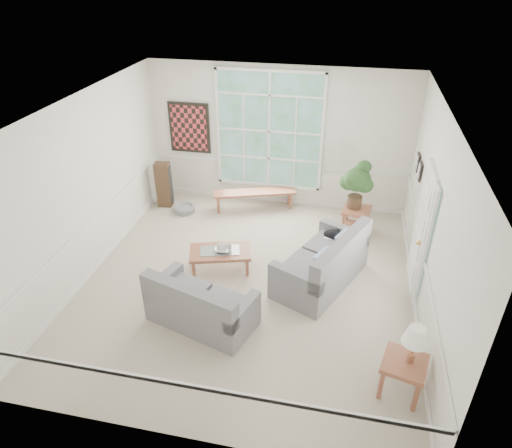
{
  "coord_description": "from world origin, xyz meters",
  "views": [
    {
      "loc": [
        1.41,
        -6.03,
        4.87
      ],
      "look_at": [
        0.1,
        0.2,
        1.05
      ],
      "focal_mm": 32.0,
      "sensor_mm": 36.0,
      "label": 1
    }
  ],
  "objects_px": {
    "side_table": "(402,377)",
    "coffee_table": "(221,260)",
    "loveseat_front": "(202,299)",
    "loveseat_right": "(321,257)",
    "end_table": "(356,220)"
  },
  "relations": [
    {
      "from": "loveseat_right",
      "to": "end_table",
      "type": "height_order",
      "value": "loveseat_right"
    },
    {
      "from": "side_table",
      "to": "coffee_table",
      "type": "bearing_deg",
      "value": 145.02
    },
    {
      "from": "coffee_table",
      "to": "end_table",
      "type": "height_order",
      "value": "end_table"
    },
    {
      "from": "loveseat_right",
      "to": "loveseat_front",
      "type": "height_order",
      "value": "loveseat_right"
    },
    {
      "from": "loveseat_right",
      "to": "coffee_table",
      "type": "height_order",
      "value": "loveseat_right"
    },
    {
      "from": "loveseat_front",
      "to": "end_table",
      "type": "xyz_separation_m",
      "value": [
        2.2,
        3.1,
        -0.16
      ]
    },
    {
      "from": "loveseat_front",
      "to": "coffee_table",
      "type": "relative_size",
      "value": 1.49
    },
    {
      "from": "loveseat_front",
      "to": "side_table",
      "type": "height_order",
      "value": "loveseat_front"
    },
    {
      "from": "side_table",
      "to": "end_table",
      "type": "bearing_deg",
      "value": 99.69
    },
    {
      "from": "coffee_table",
      "to": "end_table",
      "type": "relative_size",
      "value": 1.99
    },
    {
      "from": "loveseat_front",
      "to": "coffee_table",
      "type": "xyz_separation_m",
      "value": [
        -0.09,
        1.33,
        -0.23
      ]
    },
    {
      "from": "loveseat_right",
      "to": "side_table",
      "type": "distance_m",
      "value": 2.43
    },
    {
      "from": "loveseat_front",
      "to": "side_table",
      "type": "distance_m",
      "value": 2.96
    },
    {
      "from": "end_table",
      "to": "side_table",
      "type": "relative_size",
      "value": 0.99
    },
    {
      "from": "loveseat_right",
      "to": "end_table",
      "type": "xyz_separation_m",
      "value": [
        0.55,
        1.74,
        -0.22
      ]
    }
  ]
}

